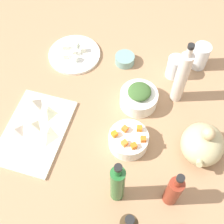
{
  "coord_description": "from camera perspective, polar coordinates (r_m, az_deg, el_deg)",
  "views": [
    {
      "loc": [
        53.17,
        18.51,
        99.3
      ],
      "look_at": [
        0.0,
        0.0,
        8.0
      ],
      "focal_mm": 48.38,
      "sensor_mm": 36.0,
      "label": 1
    }
  ],
  "objects": [
    {
      "name": "drinking_glass_0",
      "position": [
        1.28,
        16.32,
        10.07
      ],
      "size": [
        6.66,
        6.66,
        10.77
      ],
      "primitive_type": "cylinder",
      "color": "white",
      "rests_on": "tabletop"
    },
    {
      "name": "dumpling_1",
      "position": [
        1.11,
        -14.9,
        -2.46
      ],
      "size": [
        5.77,
        6.12,
        2.42
      ],
      "primitive_type": "pyramid",
      "rotation": [
        0.0,
        0.0,
        4.5
      ],
      "color": "beige",
      "rests_on": "cutting_board"
    },
    {
      "name": "tofu_cube_4",
      "position": [
        1.32,
        -8.82,
        12.08
      ],
      "size": [
        2.86,
        2.86,
        2.2
      ],
      "primitive_type": "cube",
      "rotation": [
        0.0,
        0.0,
        0.38
      ],
      "color": "white",
      "rests_on": "plate_tofu"
    },
    {
      "name": "plate_tofu",
      "position": [
        1.31,
        -7.11,
        10.73
      ],
      "size": [
        21.74,
        21.74,
        1.2
      ],
      "primitive_type": "cylinder",
      "color": "white",
      "rests_on": "tabletop"
    },
    {
      "name": "drinking_glass_1",
      "position": [
        1.22,
        11.73,
        8.31
      ],
      "size": [
        6.17,
        6.17,
        9.53
      ],
      "primitive_type": "cylinder",
      "color": "white",
      "rests_on": "tabletop"
    },
    {
      "name": "cutting_board",
      "position": [
        1.12,
        -14.33,
        -3.56
      ],
      "size": [
        32.56,
        22.66,
        1.0
      ],
      "primitive_type": "cube",
      "rotation": [
        0.0,
        0.0,
        0.05
      ],
      "color": "white",
      "rests_on": "tabletop"
    },
    {
      "name": "dumpling_2",
      "position": [
        1.12,
        -17.83,
        -3.39
      ],
      "size": [
        6.34,
        5.77,
        2.39
      ],
      "primitive_type": "pyramid",
      "rotation": [
        0.0,
        0.0,
        6.05
      ],
      "color": "beige",
      "rests_on": "cutting_board"
    },
    {
      "name": "bottle_1",
      "position": [
        1.1,
        12.99,
        6.4
      ],
      "size": [
        4.49,
        4.49,
        28.27
      ],
      "color": "beige",
      "rests_on": "tabletop"
    },
    {
      "name": "carrot_cube_1",
      "position": [
        1.01,
        0.46,
        -4.18
      ],
      "size": [
        2.52,
        2.52,
        1.8
      ],
      "primitive_type": "cube",
      "rotation": [
        0.0,
        0.0,
        2.49
      ],
      "color": "orange",
      "rests_on": "bowl_carrots"
    },
    {
      "name": "carrot_cube_4",
      "position": [
        1.01,
        5.94,
        -5.14
      ],
      "size": [
        2.3,
        2.3,
        1.8
      ],
      "primitive_type": "cube",
      "rotation": [
        0.0,
        0.0,
        0.34
      ],
      "color": "orange",
      "rests_on": "bowl_carrots"
    },
    {
      "name": "teapot",
      "position": [
        1.04,
        16.73,
        -5.79
      ],
      "size": [
        17.03,
        14.28,
        15.5
      ],
      "color": "tan",
      "rests_on": "tabletop"
    },
    {
      "name": "bottle_3",
      "position": [
        0.91,
        1.04,
        -13.44
      ],
      "size": [
        4.41,
        4.41,
        23.65
      ],
      "color": "#24642C",
      "rests_on": "tabletop"
    },
    {
      "name": "tofu_cube_5",
      "position": [
        1.32,
        -6.9,
        12.47
      ],
      "size": [
        2.2,
        2.2,
        2.2
      ],
      "primitive_type": "cube",
      "rotation": [
        0.0,
        0.0,
        1.57
      ],
      "color": "white",
      "rests_on": "plate_tofu"
    },
    {
      "name": "bowl_greens",
      "position": [
        1.13,
        5.05,
        2.56
      ],
      "size": [
        14.07,
        14.07,
        6.09
      ],
      "primitive_type": "cylinder",
      "color": "white",
      "rests_on": "tabletop"
    },
    {
      "name": "carrot_cube_2",
      "position": [
        1.0,
        2.38,
        -5.89
      ],
      "size": [
        2.5,
        2.5,
        1.8
      ],
      "primitive_type": "cube",
      "rotation": [
        0.0,
        0.0,
        0.98
      ],
      "color": "orange",
      "rests_on": "bowl_carrots"
    },
    {
      "name": "bowl_carrots",
      "position": [
        1.05,
        3.12,
        -5.3
      ],
      "size": [
        13.72,
        13.72,
        5.51
      ],
      "primitive_type": "cylinder",
      "color": "white",
      "rests_on": "tabletop"
    },
    {
      "name": "carrot_cube_5",
      "position": [
        1.0,
        4.14,
        -6.39
      ],
      "size": [
        2.54,
        2.54,
        1.8
      ],
      "primitive_type": "cube",
      "rotation": [
        0.0,
        0.0,
        0.73
      ],
      "color": "orange",
      "rests_on": "bowl_carrots"
    },
    {
      "name": "dumpling_0",
      "position": [
        1.08,
        -12.12,
        -4.23
      ],
      "size": [
        7.27,
        7.19,
        2.16
      ],
      "primitive_type": "pyramid",
      "rotation": [
        0.0,
        0.0,
        3.4
      ],
      "color": "beige",
      "rests_on": "cutting_board"
    },
    {
      "name": "bowl_small_side",
      "position": [
        1.26,
        2.42,
        9.91
      ],
      "size": [
        8.0,
        8.0,
        3.71
      ],
      "primitive_type": "cylinder",
      "color": "#709B94",
      "rests_on": "tabletop"
    },
    {
      "name": "dumpling_3",
      "position": [
        1.13,
        -12.08,
        0.0
      ],
      "size": [
        6.65,
        6.9,
        2.68
      ],
      "primitive_type": "pyramid",
      "rotation": [
        0.0,
        0.0,
        1.98
      ],
      "color": "beige",
      "rests_on": "cutting_board"
    },
    {
      "name": "bottle_2",
      "position": [
        0.94,
        11.54,
        -14.39
      ],
      "size": [
        4.58,
        4.58,
        19.36
      ],
      "color": "maroon",
      "rests_on": "tabletop"
    },
    {
      "name": "tofu_cube_3",
      "position": [
        1.29,
        -8.71,
        10.51
      ],
      "size": [
        2.86,
        2.86,
        2.2
      ],
      "primitive_type": "cube",
      "rotation": [
        0.0,
        0.0,
        0.38
      ],
      "color": "white",
      "rests_on": "plate_tofu"
    },
    {
      "name": "carrot_cube_3",
      "position": [
        1.02,
        2.46,
        -3.2
      ],
      "size": [
        2.35,
        2.35,
        1.8
      ],
      "primitive_type": "cube",
      "rotation": [
        0.0,
        0.0,
        2.75
      ],
      "color": "orange",
      "rests_on": "bowl_carrots"
    },
    {
      "name": "carrot_cube_0",
      "position": [
        1.03,
        5.21,
        -3.12
      ],
      "size": [
        2.16,
        2.16,
        1.8
      ],
      "primitive_type": "cube",
      "rotation": [
        0.0,
        0.0,
        1.8
      ],
      "color": "orange",
      "rests_on": "bowl_carrots"
    },
    {
      "name": "chopped_greens_mound",
      "position": [
        1.1,
        5.23,
        3.88
      ],
      "size": [
        11.62,
        11.51,
        2.91
      ],
      "primitive_type": "ellipsoid",
      "rotation": [
        0.0,
        0.0,
        2.65
      ],
      "color": "#3A5E2B",
      "rests_on": "bowl_greens"
    },
    {
      "name": "dumpling_4",
      "position": [
        1.16,
        -14.72,
        1.63
      ],
      "size": [
        6.77,
        6.81,
        3.08
      ],
      "primitive_type": "pyramid",
      "rotation": [
        0.0,
        0.0,
        4.36
      ],
      "color": "beige",
      "rests_on": "cutting_board"
    },
    {
      "name": "tofu_cube_1",
      "position": [
        1.27,
        -6.87,
        9.99
      ],
      "size": [
        2.71,
        2.71,
        2.2
      ],
      "primitive_type": "cube",
      "rotation": [
        0.0,
        0.0,
        2.87
      ],
      "color": "white",
      "rests_on": "plate_tofu"
    },
    {
      "name": "tofu_cube_0",
      "position": [
        1.3,
        -5.48,
        11.75
      ],
      "size": [
        3.03,
        3.03,
        2.2
      ],
      "primitive_type": "cube",
      "rotation": [
        0.0,
        0.0,
        2.12
      ],
      "color": "silver",
      "rests_on": "plate_tofu"
    },
    {
      "name": "tofu_cube_2",
      "position": [
        1.29,
        -7.14,
        11.18
      ],
      "size": [
        3.1,
        3.1,
        2.2
      ],
      "primitive_type": "cube",
      "rotation": [
        0.0,
        0.0,
        2.26
      ],
      "color": "white",
      "rests_on": "plate_tofu"
    },
    {
      "name": "tabletop",
      "position": [
        1.13,
        0.0,
        -1.73
      ],
      "size": [
        190.0,
        190.0,
        3.0
      ],
      "primitive_type": "cube",
      "color": "#A27B57",
      "rests_on": "ground"
    }
  ]
}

